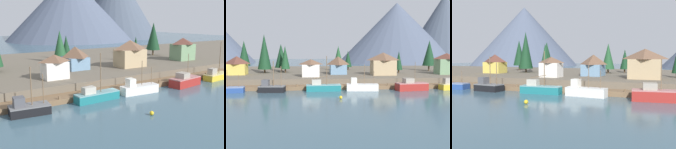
# 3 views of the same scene
# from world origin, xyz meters

# --- Properties ---
(ground_plane) EXTENTS (400.00, 400.00, 1.00)m
(ground_plane) POSITION_xyz_m (0.00, 20.00, -0.50)
(ground_plane) COLOR #3D5B6B
(dock) EXTENTS (80.00, 4.00, 1.60)m
(dock) POSITION_xyz_m (0.00, 1.99, 0.50)
(dock) COLOR brown
(dock) RESTS_ON ground_plane
(shoreline_bank) EXTENTS (400.00, 56.00, 2.50)m
(shoreline_bank) POSITION_xyz_m (0.00, 32.00, 1.25)
(shoreline_bank) COLOR #665B4C
(shoreline_bank) RESTS_ON ground_plane
(mountain_west_peak) EXTENTS (89.79, 89.79, 48.97)m
(mountain_west_peak) POSITION_xyz_m (-97.49, 147.45, 24.49)
(mountain_west_peak) COLOR #4C566B
(mountain_west_peak) RESTS_ON ground_plane
(fishing_boat_black) EXTENTS (6.57, 3.73, 7.76)m
(fishing_boat_black) POSITION_xyz_m (-18.21, -2.01, 1.03)
(fishing_boat_black) COLOR black
(fishing_boat_black) RESTS_ON ground_plane
(fishing_boat_teal) EXTENTS (8.84, 2.70, 8.94)m
(fishing_boat_teal) POSITION_xyz_m (-5.33, -1.48, 1.04)
(fishing_boat_teal) COLOR #196B70
(fishing_boat_teal) RESTS_ON ground_plane
(fishing_boat_white) EXTENTS (8.22, 3.06, 6.75)m
(fishing_boat_white) POSITION_xyz_m (4.61, -1.63, 1.08)
(fishing_boat_white) COLOR silver
(fishing_boat_white) RESTS_ON ground_plane
(fishing_boat_red) EXTENTS (8.42, 4.14, 7.34)m
(fishing_boat_red) POSITION_xyz_m (17.60, -2.26, 1.19)
(fishing_boat_red) COLOR maroon
(fishing_boat_red) RESTS_ON ground_plane
(house_yellow) EXTENTS (6.21, 4.94, 5.91)m
(house_yellow) POSITION_xyz_m (-31.92, 18.86, 5.53)
(house_yellow) COLOR gold
(house_yellow) RESTS_ON shoreline_bank
(house_tan) EXTENTS (7.67, 5.69, 7.10)m
(house_tan) POSITION_xyz_m (14.26, 14.20, 6.13)
(house_tan) COLOR tan
(house_tan) RESTS_ON shoreline_bank
(house_white) EXTENTS (5.30, 4.31, 5.18)m
(house_white) POSITION_xyz_m (-8.44, 10.72, 5.14)
(house_white) COLOR silver
(house_white) RESTS_ON shoreline_bank
(house_blue) EXTENTS (5.46, 6.77, 5.78)m
(house_blue) POSITION_xyz_m (0.38, 18.91, 5.46)
(house_blue) COLOR #6689A8
(house_blue) RESTS_ON shoreline_bank
(conifer_mid_left) EXTENTS (4.64, 4.64, 13.17)m
(conifer_mid_left) POSITION_xyz_m (-24.32, 25.10, 9.72)
(conifer_mid_left) COLOR #4C3823
(conifer_mid_left) RESTS_ON shoreline_bank
(conifer_mid_right) EXTENTS (3.01, 3.01, 7.51)m
(conifer_mid_right) POSITION_xyz_m (5.87, 36.56, 6.79)
(conifer_mid_right) COLOR #4C3823
(conifer_mid_right) RESTS_ON shoreline_bank
(conifer_back_left) EXTENTS (4.44, 4.44, 10.04)m
(conifer_back_left) POSITION_xyz_m (-19.34, 30.49, 8.23)
(conifer_back_left) COLOR #4C3823
(conifer_back_left) RESTS_ON shoreline_bank
(conifer_back_right) EXTENTS (3.93, 3.93, 9.30)m
(conifer_back_right) POSITION_xyz_m (1.59, 31.38, 7.78)
(conifer_back_right) COLOR #4C3823
(conifer_back_right) RESTS_ON shoreline_bank
(conifer_centre) EXTENTS (4.41, 4.41, 11.26)m
(conifer_centre) POSITION_xyz_m (-33.73, 36.17, 9.03)
(conifer_centre) COLOR #4C3823
(conifer_centre) RESTS_ON shoreline_bank
(conifer_far_left) EXTENTS (3.20, 3.20, 9.32)m
(conifer_far_left) POSITION_xyz_m (-17.37, 25.33, 7.80)
(conifer_far_left) COLOR #4C3823
(conifer_far_left) RESTS_ON shoreline_bank
(channel_buoy) EXTENTS (0.70, 0.70, 0.70)m
(channel_buoy) POSITION_xyz_m (-1.86, -13.09, 0.35)
(channel_buoy) COLOR gold
(channel_buoy) RESTS_ON ground_plane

